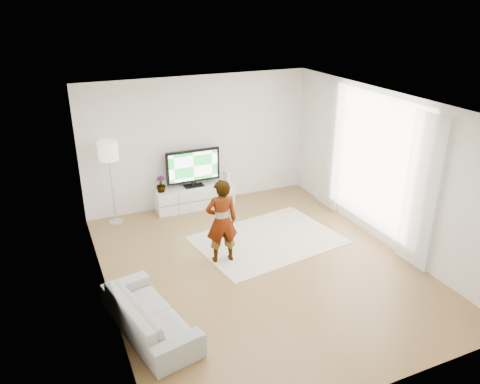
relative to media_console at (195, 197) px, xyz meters
name	(u,v)px	position (x,y,z in m)	size (l,w,h in m)	color
floor	(259,266)	(0.22, -2.76, -0.24)	(6.00, 6.00, 0.00)	olive
ceiling	(262,104)	(0.22, -2.76, 2.56)	(6.00, 6.00, 0.00)	white
wall_left	(101,219)	(-2.28, -2.76, 1.16)	(0.02, 6.00, 2.80)	silver
wall_right	(385,169)	(2.72, -2.76, 1.16)	(0.02, 6.00, 2.80)	silver
wall_back	(199,142)	(0.22, 0.24, 1.16)	(5.00, 0.02, 2.80)	silver
wall_front	(385,291)	(0.22, -5.76, 1.16)	(5.00, 0.02, 2.80)	silver
window	(374,162)	(2.70, -2.46, 1.21)	(0.01, 2.60, 2.50)	white
curtain_near	(421,193)	(2.62, -3.76, 1.11)	(0.04, 0.70, 2.60)	white
curtain_far	(330,148)	(2.62, -1.16, 1.11)	(0.04, 0.70, 2.60)	white
media_console	(195,197)	(0.00, 0.00, 0.00)	(1.71, 0.49, 0.48)	silver
television	(193,167)	(0.00, 0.03, 0.69)	(1.18, 0.23, 0.82)	black
game_console	(226,176)	(0.75, 0.00, 0.36)	(0.09, 0.18, 0.24)	white
potted_plant	(161,184)	(-0.73, 0.00, 0.41)	(0.19, 0.19, 0.34)	#3F7238
rug	(268,240)	(0.78, -1.99, -0.23)	(2.60, 1.87, 0.01)	beige
player	(222,221)	(-0.29, -2.32, 0.52)	(0.55, 0.36, 1.50)	#334772
sofa	(149,314)	(-1.88, -3.64, 0.03)	(1.83, 0.72, 0.54)	#AAAAA5
floor_lamp	(109,155)	(-1.73, -0.06, 1.22)	(0.38, 0.38, 1.72)	silver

